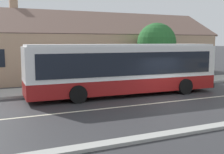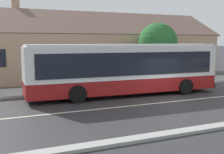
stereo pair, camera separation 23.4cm
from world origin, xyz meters
The scene contains 6 objects.
ground_plane centered at (0.00, 0.00, 0.00)m, with size 300.00×300.00×0.00m, color #2D2D30.
sidewalk_far centered at (0.00, 6.00, 0.07)m, with size 60.00×3.00×0.15m, color #9E9E99.
lane_divider_stripe centered at (0.00, 0.00, 0.00)m, with size 60.00×0.16×0.01m, color beige.
community_building centered at (-0.50, 13.63, 2.12)m, with size 24.85×9.34×7.34m.
transit_bus centered at (-1.76, 2.90, 1.73)m, with size 12.35×3.06×3.21m.
street_tree_primary centered at (3.58, 7.20, 3.16)m, with size 3.54×3.24×4.93m.
Camera 1 is at (-9.70, -12.82, 3.39)m, focal length 45.00 mm.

